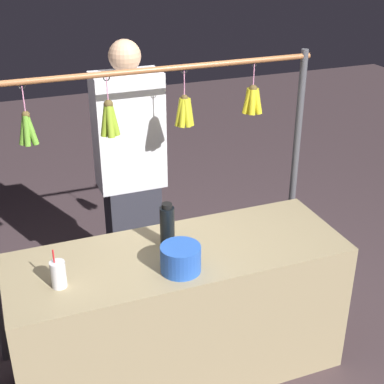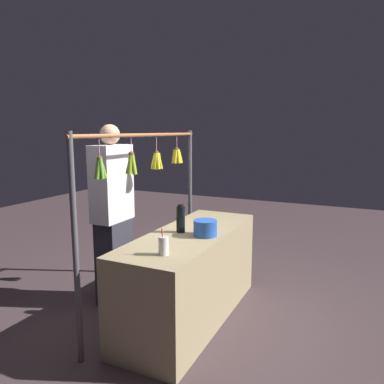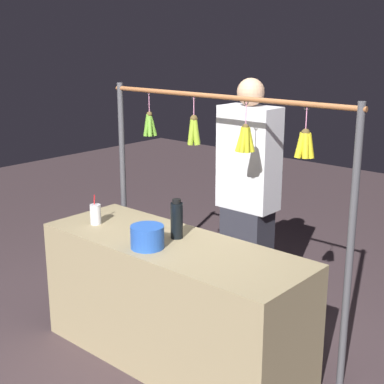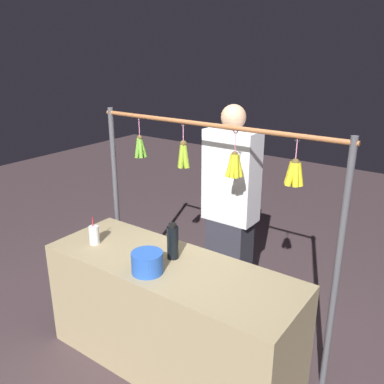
{
  "view_description": "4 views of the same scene",
  "coord_description": "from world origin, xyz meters",
  "px_view_note": "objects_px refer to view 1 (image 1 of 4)",
  "views": [
    {
      "loc": [
        0.83,
        2.36,
        2.41
      ],
      "look_at": [
        -0.08,
        0.0,
        1.16
      ],
      "focal_mm": 51.84,
      "sensor_mm": 36.0,
      "label": 1
    },
    {
      "loc": [
        2.94,
        1.39,
        1.73
      ],
      "look_at": [
        -0.03,
        0.0,
        1.18
      ],
      "focal_mm": 34.83,
      "sensor_mm": 36.0,
      "label": 2
    },
    {
      "loc": [
        -2.27,
        2.39,
        2.06
      ],
      "look_at": [
        -0.17,
        0.0,
        1.18
      ],
      "focal_mm": 52.65,
      "sensor_mm": 36.0,
      "label": 3
    },
    {
      "loc": [
        -1.55,
        1.9,
        2.19
      ],
      "look_at": [
        -0.18,
        0.0,
        1.37
      ],
      "focal_mm": 38.65,
      "sensor_mm": 36.0,
      "label": 4
    }
  ],
  "objects_px": {
    "vendor_person": "(131,180)",
    "water_bottle": "(167,226)",
    "drink_cup": "(58,274)",
    "blue_bucket": "(181,259)"
  },
  "relations": [
    {
      "from": "blue_bucket",
      "to": "drink_cup",
      "type": "bearing_deg",
      "value": -8.0
    },
    {
      "from": "drink_cup",
      "to": "vendor_person",
      "type": "relative_size",
      "value": 0.11
    },
    {
      "from": "water_bottle",
      "to": "blue_bucket",
      "type": "xyz_separation_m",
      "value": [
        0.01,
        0.25,
        -0.05
      ]
    },
    {
      "from": "water_bottle",
      "to": "drink_cup",
      "type": "height_order",
      "value": "water_bottle"
    },
    {
      "from": "vendor_person",
      "to": "water_bottle",
      "type": "bearing_deg",
      "value": 89.47
    },
    {
      "from": "drink_cup",
      "to": "blue_bucket",
      "type": "bearing_deg",
      "value": 172.0
    },
    {
      "from": "blue_bucket",
      "to": "drink_cup",
      "type": "relative_size",
      "value": 1.0
    },
    {
      "from": "water_bottle",
      "to": "drink_cup",
      "type": "xyz_separation_m",
      "value": [
        0.61,
        0.16,
        -0.05
      ]
    },
    {
      "from": "blue_bucket",
      "to": "drink_cup",
      "type": "height_order",
      "value": "drink_cup"
    },
    {
      "from": "water_bottle",
      "to": "drink_cup",
      "type": "bearing_deg",
      "value": 15.09
    }
  ]
}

